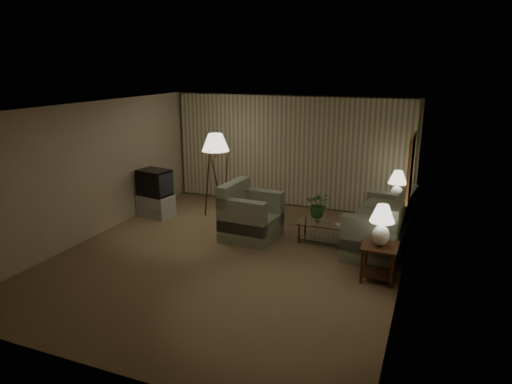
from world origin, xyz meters
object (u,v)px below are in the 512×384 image
(side_table_far, at_px, (395,211))
(coffee_table, at_px, (325,229))
(side_table_near, at_px, (379,256))
(table_lamp_far, at_px, (397,184))
(table_lamp_near, at_px, (382,222))
(floor_lamp, at_px, (216,173))
(ottoman, at_px, (258,206))
(sofa, at_px, (380,227))
(armchair, at_px, (251,217))
(crt_tv, at_px, (155,183))
(vase, at_px, (318,218))
(tv_cabinet, at_px, (156,205))

(side_table_far, height_order, coffee_table, side_table_far)
(side_table_near, height_order, table_lamp_far, table_lamp_far)
(table_lamp_near, height_order, floor_lamp, floor_lamp)
(ottoman, bearing_deg, coffee_table, -30.89)
(sofa, distance_m, ottoman, 3.08)
(armchair, height_order, floor_lamp, floor_lamp)
(table_lamp_far, xyz_separation_m, crt_tv, (-5.20, -1.19, -0.20))
(coffee_table, bearing_deg, sofa, 5.53)
(armchair, bearing_deg, floor_lamp, 54.68)
(crt_tv, bearing_deg, vase, 7.00)
(side_table_near, bearing_deg, sofa, 96.34)
(crt_tv, xyz_separation_m, ottoman, (2.15, 0.95, -0.59))
(armchair, distance_m, vase, 1.33)
(table_lamp_near, xyz_separation_m, vase, (-1.33, 1.25, -0.51))
(ottoman, bearing_deg, side_table_far, 4.34)
(side_table_near, distance_m, coffee_table, 1.73)
(table_lamp_far, distance_m, vase, 1.96)
(crt_tv, relative_size, floor_lamp, 0.40)
(armchair, relative_size, side_table_near, 1.98)
(side_table_far, xyz_separation_m, crt_tv, (-5.20, -1.19, 0.41))
(floor_lamp, bearing_deg, ottoman, 21.84)
(side_table_near, xyz_separation_m, vase, (-1.33, 1.25, 0.07))
(coffee_table, height_order, vase, vase)
(crt_tv, distance_m, floor_lamp, 1.42)
(table_lamp_far, xyz_separation_m, coffee_table, (-1.18, -1.35, -0.72))
(armchair, relative_size, table_lamp_far, 1.79)
(side_table_near, relative_size, table_lamp_far, 0.90)
(coffee_table, distance_m, ottoman, 2.18)
(vase, bearing_deg, table_lamp_far, 45.36)
(armchair, xyz_separation_m, coffee_table, (1.45, 0.29, -0.17))
(armchair, height_order, tv_cabinet, armchair)
(side_table_near, distance_m, table_lamp_far, 2.66)
(armchair, relative_size, crt_tv, 1.56)
(table_lamp_far, height_order, coffee_table, table_lamp_far)
(sofa, relative_size, tv_cabinet, 2.50)
(table_lamp_far, bearing_deg, side_table_far, -135.00)
(table_lamp_near, distance_m, floor_lamp, 4.42)
(table_lamp_near, bearing_deg, ottoman, 142.19)
(coffee_table, xyz_separation_m, tv_cabinet, (-4.02, 0.16, -0.03))
(crt_tv, bearing_deg, armchair, -0.57)
(side_table_near, relative_size, coffee_table, 0.56)
(side_table_far, bearing_deg, ottoman, -175.66)
(table_lamp_near, relative_size, vase, 4.73)
(crt_tv, bearing_deg, table_lamp_near, -5.78)
(sofa, xyz_separation_m, armchair, (-2.48, -0.39, 0.02))
(sofa, xyz_separation_m, vase, (-1.18, -0.10, 0.06))
(table_lamp_far, relative_size, coffee_table, 0.62)
(table_lamp_far, bearing_deg, tv_cabinet, -167.16)
(vase, bearing_deg, ottoman, 146.96)
(side_table_near, distance_m, crt_tv, 5.40)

